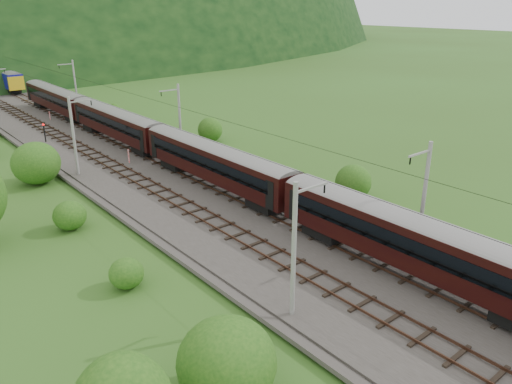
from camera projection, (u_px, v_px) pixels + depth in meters
ground at (361, 282)px, 32.27m from camera, size 600.00×600.00×0.00m
railbed at (262, 229)px, 39.41m from camera, size 14.00×220.00×0.30m
track_left at (238, 235)px, 37.90m from camera, size 2.40×220.00×0.27m
track_right at (284, 218)px, 40.76m from camera, size 2.40×220.00×0.27m
catenary_left at (74, 134)px, 50.04m from camera, size 2.54×192.28×8.00m
catenary_right at (179, 117)px, 57.33m from camera, size 2.54×192.28×8.00m
overhead_wires at (262, 144)px, 36.92m from camera, size 4.83×198.00×0.03m
train at (218, 158)px, 46.31m from camera, size 2.82×155.94×4.90m
hazard_post_near at (129, 156)px, 54.79m from camera, size 0.16×0.16×1.54m
hazard_post_far at (50, 116)px, 74.78m from camera, size 0.14×0.14×1.31m
signal at (44, 131)px, 62.78m from camera, size 0.26×0.26×2.36m
vegetation_left at (57, 233)px, 32.85m from camera, size 12.44×146.60×6.94m
vegetation_right at (388, 194)px, 43.28m from camera, size 4.88×99.07×2.96m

